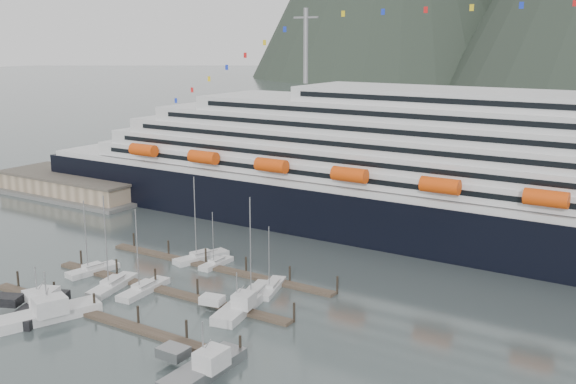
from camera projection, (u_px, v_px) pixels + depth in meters
name	position (u px, v px, depth m)	size (l,w,h in m)	color
ground	(176.00, 304.00, 103.64)	(1600.00, 1600.00, 0.00)	#4F5E5D
cruise_ship	(482.00, 186.00, 130.33)	(210.00, 30.40, 50.30)	black
warehouse	(76.00, 186.00, 175.42)	(46.00, 20.00, 5.80)	#595956
dock_near	(104.00, 317.00, 97.99)	(48.18, 2.28, 3.20)	#43372B
dock_mid	(165.00, 290.00, 108.67)	(48.18, 2.28, 3.20)	#43372B
dock_far	(216.00, 267.00, 119.34)	(48.18, 2.28, 3.20)	#43372B
sailboat_a	(93.00, 270.00, 117.36)	(4.39, 9.64, 13.59)	silver
sailboat_b	(144.00, 290.00, 108.41)	(3.73, 10.74, 14.54)	silver
sailboat_c	(113.00, 286.00, 110.04)	(5.27, 11.14, 16.37)	silver
sailboat_d	(254.00, 296.00, 105.84)	(5.78, 12.04, 17.14)	silver
sailboat_e	(201.00, 258.00, 124.12)	(5.85, 11.12, 16.32)	silver
sailboat_f	(216.00, 264.00, 121.01)	(2.36, 7.75, 10.51)	silver
sailboat_g	(271.00, 288.00, 109.09)	(4.97, 9.83, 11.44)	silver
trawler_a	(47.00, 313.00, 97.84)	(12.27, 15.33, 8.22)	silver
trawler_b	(37.00, 307.00, 99.92)	(11.04, 13.06, 8.16)	black
trawler_d	(203.00, 367.00, 81.74)	(9.48, 12.84, 7.67)	gray
trawler_e	(236.00, 308.00, 99.88)	(8.84, 11.45, 7.12)	silver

